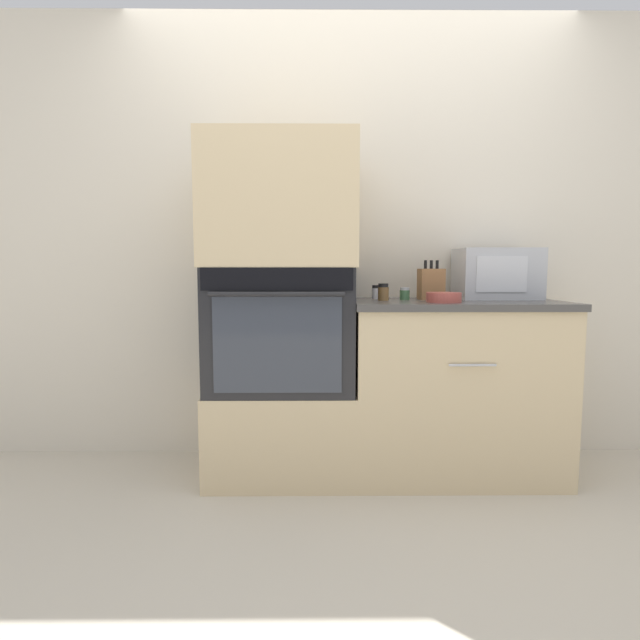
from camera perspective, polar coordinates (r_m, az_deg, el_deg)
ground_plane at (r=2.53m, az=4.28°, el=-19.41°), size 12.00×12.00×0.00m
wall_back at (r=2.93m, az=3.43°, el=9.15°), size 8.00×0.05×2.50m
oven_cabinet_base at (r=2.72m, az=-4.31°, el=-12.31°), size 0.75×0.60×0.46m
wall_oven at (r=2.60m, az=-4.40°, el=-0.88°), size 0.73×0.64×0.62m
oven_cabinet_upper at (r=2.61m, az=-4.51°, el=12.96°), size 0.75×0.60×0.64m
counter_unit at (r=2.75m, az=14.97°, el=-7.37°), size 1.08×0.63×0.92m
microwave at (r=2.89m, az=19.52°, el=4.99°), size 0.42×0.29×0.27m
knife_block at (r=2.74m, az=12.56°, el=4.05°), size 0.12×0.13×0.21m
bowl at (r=2.52m, az=13.96°, el=2.53°), size 0.17×0.17×0.05m
condiment_jar_near at (r=2.77m, az=6.38°, el=3.19°), size 0.04×0.04×0.07m
condiment_jar_mid at (r=2.62m, az=7.25°, el=3.18°), size 0.06×0.06×0.09m
condiment_jar_far at (r=2.69m, az=9.65°, el=2.97°), size 0.05×0.05×0.07m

